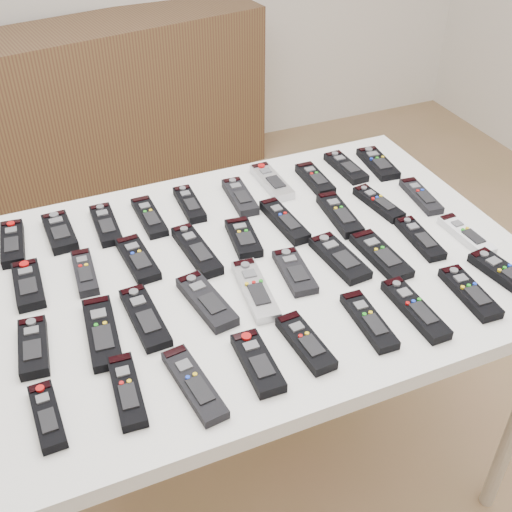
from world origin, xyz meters
name	(u,v)px	position (x,y,z in m)	size (l,w,h in m)	color
ground	(282,446)	(0.00, 0.00, 0.00)	(4.00, 4.00, 0.00)	olive
table	(256,282)	(-0.10, -0.02, 0.72)	(1.25, 0.88, 0.78)	white
sideboard	(101,111)	(-0.13, 1.78, 0.40)	(1.61, 0.38, 0.80)	#4B2C1E
remote_0	(13,243)	(-0.61, 0.26, 0.79)	(0.05, 0.17, 0.02)	black
remote_1	(60,232)	(-0.50, 0.26, 0.79)	(0.06, 0.16, 0.02)	black
remote_2	(106,225)	(-0.39, 0.25, 0.79)	(0.05, 0.17, 0.02)	black
remote_3	(149,217)	(-0.28, 0.25, 0.79)	(0.05, 0.18, 0.02)	black
remote_4	(189,204)	(-0.17, 0.26, 0.79)	(0.05, 0.16, 0.02)	black
remote_5	(240,197)	(-0.03, 0.24, 0.79)	(0.05, 0.17, 0.02)	black
remote_6	(272,182)	(0.08, 0.28, 0.79)	(0.05, 0.18, 0.02)	#B7B7BC
remote_7	(315,179)	(0.19, 0.24, 0.79)	(0.05, 0.16, 0.02)	black
remote_8	(346,167)	(0.30, 0.27, 0.79)	(0.05, 0.16, 0.02)	black
remote_9	(378,163)	(0.40, 0.25, 0.79)	(0.06, 0.17, 0.02)	black
remote_10	(28,285)	(-0.60, 0.09, 0.79)	(0.06, 0.16, 0.02)	black
remote_11	(85,272)	(-0.47, 0.08, 0.79)	(0.04, 0.15, 0.02)	black
remote_12	(138,259)	(-0.35, 0.09, 0.79)	(0.06, 0.17, 0.02)	black
remote_13	(197,250)	(-0.22, 0.06, 0.79)	(0.05, 0.20, 0.02)	black
remote_14	(243,238)	(-0.09, 0.07, 0.79)	(0.06, 0.15, 0.02)	black
remote_15	(284,221)	(0.03, 0.09, 0.79)	(0.05, 0.19, 0.02)	black
remote_16	(340,215)	(0.17, 0.06, 0.79)	(0.05, 0.18, 0.02)	black
remote_17	(378,203)	(0.29, 0.07, 0.79)	(0.04, 0.17, 0.02)	black
remote_18	(421,196)	(0.41, 0.06, 0.79)	(0.05, 0.16, 0.02)	black
remote_19	(33,347)	(-0.61, -0.11, 0.79)	(0.05, 0.15, 0.02)	black
remote_20	(102,332)	(-0.48, -0.12, 0.79)	(0.06, 0.20, 0.02)	black
remote_21	(145,317)	(-0.39, -0.11, 0.79)	(0.06, 0.19, 0.02)	black
remote_22	(207,301)	(-0.25, -0.12, 0.79)	(0.06, 0.18, 0.02)	black
remote_23	(255,290)	(-0.14, -0.12, 0.79)	(0.05, 0.20, 0.02)	#B7B7BC
remote_24	(295,272)	(-0.04, -0.10, 0.79)	(0.06, 0.16, 0.02)	black
remote_25	(339,258)	(0.08, -0.10, 0.79)	(0.06, 0.18, 0.02)	black
remote_26	(381,255)	(0.17, -0.12, 0.79)	(0.06, 0.18, 0.02)	black
remote_27	(420,238)	(0.30, -0.10, 0.79)	(0.05, 0.17, 0.02)	black
remote_28	(466,235)	(0.41, -0.14, 0.79)	(0.04, 0.17, 0.02)	silver
remote_29	(47,416)	(-0.61, -0.29, 0.79)	(0.04, 0.15, 0.02)	black
remote_30	(127,391)	(-0.47, -0.29, 0.79)	(0.05, 0.17, 0.02)	black
remote_31	(194,384)	(-0.35, -0.33, 0.79)	(0.05, 0.19, 0.02)	black
remote_32	(258,363)	(-0.22, -0.32, 0.79)	(0.06, 0.16, 0.02)	black
remote_33	(305,343)	(-0.12, -0.31, 0.79)	(0.05, 0.16, 0.02)	black
remote_34	(369,321)	(0.03, -0.31, 0.79)	(0.05, 0.17, 0.02)	black
remote_35	(415,309)	(0.14, -0.31, 0.79)	(0.05, 0.19, 0.02)	black
remote_36	(470,293)	(0.28, -0.32, 0.79)	(0.05, 0.17, 0.02)	black
remote_37	(506,275)	(0.39, -0.30, 0.79)	(0.05, 0.18, 0.02)	black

